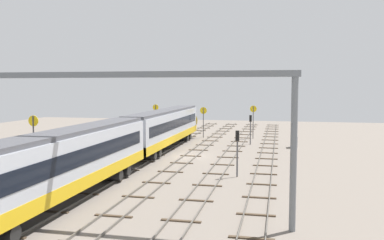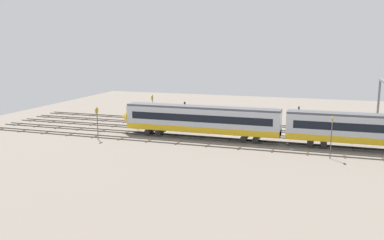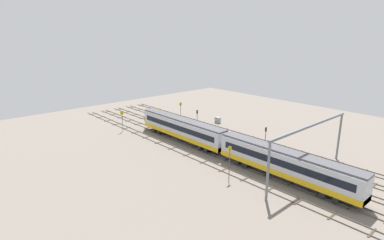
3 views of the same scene
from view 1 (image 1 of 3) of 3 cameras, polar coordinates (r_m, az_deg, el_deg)
The scene contains 15 objects.
ground_plane at distance 45.84m, azimuth -0.18°, elevation -5.13°, with size 98.65×98.65×0.00m, color slate.
track_near_foreground at distance 44.80m, azimuth 10.45°, elevation -5.36°, with size 82.65×2.40×0.16m.
track_second_near at distance 45.12m, azimuth 5.07°, elevation -5.22°, with size 82.65×2.40×0.16m.
track_middle at distance 45.83m, azimuth -0.18°, elevation -5.05°, with size 82.65×2.40×0.16m.
track_with_train at distance 46.90m, azimuth -5.23°, elevation -4.84°, with size 82.65×2.40×0.16m.
track_far_background at distance 48.32m, azimuth -10.01°, elevation -4.61°, with size 82.65×2.40×0.16m.
train at distance 39.74m, azimuth -8.40°, elevation -2.84°, with size 50.40×3.24×4.80m.
overhead_gantry at distance 24.36m, azimuth -12.30°, elevation 2.05°, with size 0.40×22.39×8.73m.
speed_sign_near_foreground at distance 61.47m, azimuth 8.63°, elevation 0.46°, with size 0.14×1.00×5.01m.
speed_sign_mid_trackside at distance 36.20m, azimuth -21.42°, elevation -2.48°, with size 0.14×0.91×5.47m.
speed_sign_far_trackside at distance 66.49m, azimuth -5.15°, elevation 0.77°, with size 0.14×0.98×4.95m.
speed_sign_distant_end at distance 61.96m, azimuth 1.61°, elevation 0.41°, with size 0.14×1.05×4.72m.
signal_light_trackside_approach at distance 55.21m, azimuth 8.25°, elevation -0.72°, with size 0.31×0.32×4.01m.
signal_light_trackside_departure at distance 35.31m, azimuth 6.41°, elevation -3.72°, with size 0.31×0.32×4.06m.
relay_cabinet at distance 53.67m, azimuth 14.19°, elevation -3.01°, with size 1.48×0.82×1.51m.
Camera 1 is at (-44.10, -9.73, 7.87)m, focal length 37.82 mm.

